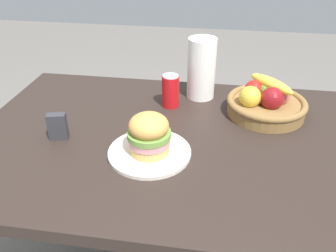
{
  "coord_description": "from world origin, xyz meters",
  "views": [
    {
      "loc": [
        0.12,
        -0.97,
        1.39
      ],
      "look_at": [
        -0.03,
        -0.03,
        0.81
      ],
      "focal_mm": 37.33,
      "sensor_mm": 36.0,
      "label": 1
    }
  ],
  "objects_px": {
    "sandwich": "(149,134)",
    "soda_can": "(171,91)",
    "plate": "(150,152)",
    "paper_towel_roll": "(201,69)",
    "fruit_basket": "(266,102)",
    "napkin_holder": "(58,126)"
  },
  "relations": [
    {
      "from": "sandwich",
      "to": "soda_can",
      "type": "bearing_deg",
      "value": 87.16
    },
    {
      "from": "plate",
      "to": "soda_can",
      "type": "xyz_separation_m",
      "value": [
        0.02,
        0.33,
        0.06
      ]
    },
    {
      "from": "plate",
      "to": "paper_towel_roll",
      "type": "height_order",
      "value": "paper_towel_roll"
    },
    {
      "from": "plate",
      "to": "soda_can",
      "type": "relative_size",
      "value": 2.04
    },
    {
      "from": "fruit_basket",
      "to": "napkin_holder",
      "type": "xyz_separation_m",
      "value": [
        -0.69,
        -0.28,
        -0.0
      ]
    },
    {
      "from": "sandwich",
      "to": "napkin_holder",
      "type": "relative_size",
      "value": 1.48
    },
    {
      "from": "paper_towel_roll",
      "to": "fruit_basket",
      "type": "bearing_deg",
      "value": -23.68
    },
    {
      "from": "fruit_basket",
      "to": "paper_towel_roll",
      "type": "height_order",
      "value": "paper_towel_roll"
    },
    {
      "from": "fruit_basket",
      "to": "soda_can",
      "type": "bearing_deg",
      "value": 178.51
    },
    {
      "from": "fruit_basket",
      "to": "sandwich",
      "type": "bearing_deg",
      "value": -139.47
    },
    {
      "from": "soda_can",
      "to": "paper_towel_roll",
      "type": "relative_size",
      "value": 0.53
    },
    {
      "from": "plate",
      "to": "sandwich",
      "type": "xyz_separation_m",
      "value": [
        -0.0,
        0.0,
        0.07
      ]
    },
    {
      "from": "soda_can",
      "to": "fruit_basket",
      "type": "relative_size",
      "value": 0.43
    },
    {
      "from": "soda_can",
      "to": "fruit_basket",
      "type": "xyz_separation_m",
      "value": [
        0.36,
        -0.01,
        -0.01
      ]
    },
    {
      "from": "soda_can",
      "to": "fruit_basket",
      "type": "bearing_deg",
      "value": -1.49
    },
    {
      "from": "sandwich",
      "to": "fruit_basket",
      "type": "relative_size",
      "value": 0.46
    },
    {
      "from": "paper_towel_roll",
      "to": "napkin_holder",
      "type": "distance_m",
      "value": 0.59
    },
    {
      "from": "soda_can",
      "to": "paper_towel_roll",
      "type": "distance_m",
      "value": 0.16
    },
    {
      "from": "fruit_basket",
      "to": "napkin_holder",
      "type": "height_order",
      "value": "fruit_basket"
    },
    {
      "from": "plate",
      "to": "sandwich",
      "type": "relative_size",
      "value": 1.93
    },
    {
      "from": "plate",
      "to": "sandwich",
      "type": "distance_m",
      "value": 0.07
    },
    {
      "from": "plate",
      "to": "paper_towel_roll",
      "type": "bearing_deg",
      "value": 73.88
    }
  ]
}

